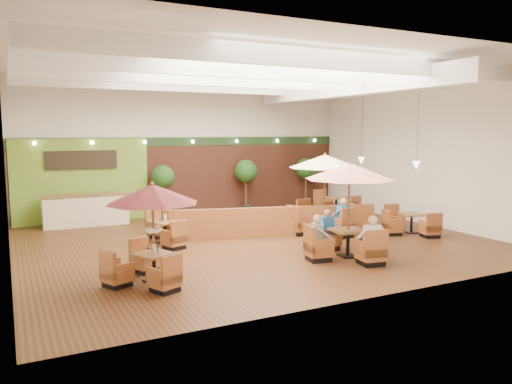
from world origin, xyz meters
TOP-DOWN VIEW (x-y plane):
  - room at (0.25, 1.22)m, footprint 14.04×14.00m
  - service_counter at (-4.40, 5.10)m, footprint 3.00×0.75m
  - booth_divider at (0.80, 0.30)m, footprint 6.97×2.03m
  - table_0 at (-4.08, -2.81)m, footprint 2.29×2.43m
  - table_1 at (1.35, -2.96)m, footprint 2.58×2.69m
  - table_2 at (2.81, 0.21)m, footprint 2.76×2.76m
  - table_3 at (-2.63, 0.98)m, footprint 1.01×2.51m
  - table_4 at (5.15, -1.28)m, footprint 1.66×2.38m
  - table_5 at (5.26, 2.90)m, footprint 0.88×2.55m
  - topiary_0 at (-1.42, 5.30)m, footprint 0.92×0.92m
  - topiary_1 at (2.24, 5.30)m, footprint 0.97×0.97m
  - topiary_2 at (5.29, 5.30)m, footprint 0.97×0.97m
  - diner_0 at (1.42, -3.94)m, footprint 0.44×0.38m
  - diner_1 at (1.42, -1.99)m, footprint 0.40×0.36m
  - diner_2 at (0.44, -2.96)m, footprint 0.37×0.42m
  - diner_3 at (2.81, -0.79)m, footprint 0.46×0.41m
  - diner_4 at (3.81, 0.21)m, footprint 0.32×0.37m

SIDE VIEW (x-z plane):
  - table_4 at x=5.15m, z-range -0.11..0.74m
  - table_5 at x=5.26m, z-range -0.11..0.84m
  - table_3 at x=-2.63m, z-range -0.25..1.23m
  - booth_divider at x=0.80m, z-range 0.00..0.99m
  - service_counter at x=-4.40m, z-range -0.01..1.17m
  - diner_4 at x=3.81m, z-range 0.37..1.08m
  - diner_1 at x=1.42m, z-range 0.37..1.09m
  - diner_2 at x=0.44m, z-range 0.36..1.16m
  - diner_3 at x=2.81m, z-range 0.35..1.20m
  - diner_0 at x=1.42m, z-range 0.35..1.21m
  - topiary_0 at x=-1.42m, z-range 0.52..2.67m
  - table_0 at x=-4.08m, z-range 0.51..2.85m
  - topiary_1 at x=2.24m, z-range 0.55..2.81m
  - topiary_2 at x=5.29m, z-range 0.55..2.81m
  - table_2 at x=2.81m, z-range 0.49..3.23m
  - table_1 at x=1.35m, z-range 0.58..3.25m
  - room at x=0.25m, z-range 0.87..6.39m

